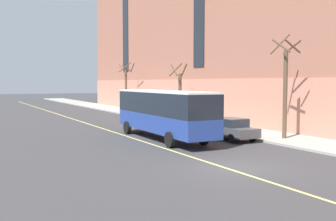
# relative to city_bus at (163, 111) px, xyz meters

# --- Properties ---
(ground_plane) EXTENTS (260.00, 260.00, 0.00)m
(ground_plane) POSITION_rel_city_bus_xyz_m (-1.19, -9.87, -2.03)
(ground_plane) COLOR #38383A
(sidewalk) EXTENTS (4.57, 160.00, 0.15)m
(sidewalk) POSITION_rel_city_bus_xyz_m (7.59, -6.87, -1.95)
(sidewalk) COLOR #9E9B93
(sidewalk) RESTS_ON ground
(city_bus) EXTENTS (2.91, 11.49, 3.48)m
(city_bus) POSITION_rel_city_bus_xyz_m (0.00, 0.00, 0.00)
(city_bus) COLOR navy
(city_bus) RESTS_ON ground
(parked_car_darkgray_1) EXTENTS (2.04, 4.71, 1.56)m
(parked_car_darkgray_1) POSITION_rel_city_bus_xyz_m (4.10, -2.33, -1.24)
(parked_car_darkgray_1) COLOR #4C4C51
(parked_car_darkgray_1) RESTS_ON ground
(street_tree_mid_block) EXTENTS (1.82, 1.81, 7.38)m
(street_tree_mid_block) POSITION_rel_city_bus_xyz_m (7.31, -4.40, 1.82)
(street_tree_mid_block) COLOR brown
(street_tree_mid_block) RESTS_ON sidewalk
(street_tree_far_uptown) EXTENTS (1.61, 1.60, 5.97)m
(street_tree_far_uptown) POSITION_rel_city_bus_xyz_m (7.28, 10.39, 1.04)
(street_tree_far_uptown) COLOR brown
(street_tree_far_uptown) RESTS_ON sidewalk
(street_tree_far_downtown) EXTENTS (1.89, 2.19, 6.69)m
(street_tree_far_downtown) POSITION_rel_city_bus_xyz_m (7.34, 25.11, 1.56)
(street_tree_far_downtown) COLOR brown
(street_tree_far_downtown) RESTS_ON sidewalk
(lane_centerline) EXTENTS (0.16, 140.00, 0.01)m
(lane_centerline) POSITION_rel_city_bus_xyz_m (-1.70, -6.87, -2.02)
(lane_centerline) COLOR #E0D66B
(lane_centerline) RESTS_ON ground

